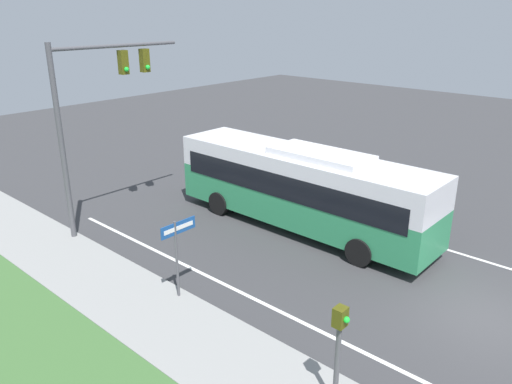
{
  "coord_description": "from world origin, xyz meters",
  "views": [
    {
      "loc": [
        -13.38,
        -3.21,
        8.32
      ],
      "look_at": [
        0.05,
        8.78,
        1.71
      ],
      "focal_mm": 35.0,
      "sensor_mm": 36.0,
      "label": 1
    }
  ],
  "objects_px": {
    "pedestrian_signal": "(339,341)",
    "street_sign": "(178,245)",
    "bus": "(302,185)",
    "signal_gantry": "(95,101)"
  },
  "relations": [
    {
      "from": "signal_gantry",
      "to": "street_sign",
      "type": "xyz_separation_m",
      "value": [
        -1.54,
        -6.3,
        -3.31
      ]
    },
    {
      "from": "bus",
      "to": "pedestrian_signal",
      "type": "bearing_deg",
      "value": -138.63
    },
    {
      "from": "signal_gantry",
      "to": "pedestrian_signal",
      "type": "xyz_separation_m",
      "value": [
        -2.22,
        -12.32,
        -3.3
      ]
    },
    {
      "from": "pedestrian_signal",
      "to": "street_sign",
      "type": "distance_m",
      "value": 6.06
    },
    {
      "from": "signal_gantry",
      "to": "street_sign",
      "type": "distance_m",
      "value": 7.28
    },
    {
      "from": "street_sign",
      "to": "bus",
      "type": "bearing_deg",
      "value": 3.86
    },
    {
      "from": "bus",
      "to": "street_sign",
      "type": "xyz_separation_m",
      "value": [
        -6.67,
        -0.45,
        -0.04
      ]
    },
    {
      "from": "bus",
      "to": "street_sign",
      "type": "bearing_deg",
      "value": -176.14
    },
    {
      "from": "pedestrian_signal",
      "to": "street_sign",
      "type": "bearing_deg",
      "value": 83.53
    },
    {
      "from": "signal_gantry",
      "to": "street_sign",
      "type": "height_order",
      "value": "signal_gantry"
    }
  ]
}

